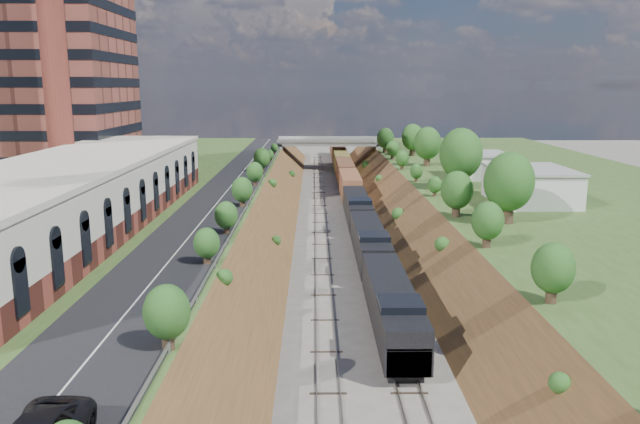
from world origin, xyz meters
TOP-DOWN VIEW (x-y plane):
  - platform_left at (-33.00, 60.00)m, footprint 44.00×180.00m
  - platform_right at (33.00, 60.00)m, footprint 44.00×180.00m
  - embankment_left at (-11.00, 60.00)m, footprint 10.00×180.00m
  - embankment_right at (11.00, 60.00)m, footprint 10.00×180.00m
  - rail_left_track at (-2.60, 60.00)m, footprint 1.58×180.00m
  - rail_right_track at (2.60, 60.00)m, footprint 1.58×180.00m
  - road at (-15.50, 60.00)m, footprint 8.00×180.00m
  - guardrail at (-11.40, 59.80)m, footprint 0.10×171.00m
  - commercial_building at (-28.00, 38.00)m, footprint 14.30×62.30m
  - smokestack at (-36.00, 56.00)m, footprint 3.20×3.20m
  - overpass at (0.00, 122.00)m, footprint 24.50×8.30m
  - white_building_near at (23.50, 52.00)m, footprint 9.00×12.00m
  - white_building_far at (23.00, 74.00)m, footprint 8.00×10.00m
  - tree_right_large at (17.00, 40.00)m, footprint 5.25×5.25m
  - tree_left_crest at (-11.80, 20.00)m, footprint 2.45×2.45m
  - freight_train at (2.60, 86.99)m, footprint 3.16×143.94m

SIDE VIEW (x-z plane):
  - embankment_left at x=-11.00m, z-range -5.00..5.00m
  - embankment_right at x=11.00m, z-range -5.00..5.00m
  - rail_left_track at x=-2.60m, z-range 0.00..0.18m
  - rail_right_track at x=2.60m, z-range 0.00..0.18m
  - platform_left at x=-33.00m, z-range 0.00..5.00m
  - platform_right at x=33.00m, z-range 0.00..5.00m
  - freight_train at x=2.60m, z-range 0.32..5.01m
  - overpass at x=0.00m, z-range 1.22..8.62m
  - road at x=-15.50m, z-range 5.00..5.10m
  - guardrail at x=-11.40m, z-range 5.20..5.90m
  - white_building_far at x=23.00m, z-range 5.00..8.60m
  - white_building_near at x=23.50m, z-range 5.00..9.00m
  - tree_left_crest at x=-11.80m, z-range 5.26..8.82m
  - commercial_building at x=-28.00m, z-range 5.01..12.01m
  - tree_right_large at x=17.00m, z-range 5.58..13.19m
  - smokestack at x=-36.00m, z-range 5.00..45.00m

